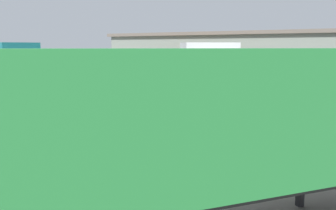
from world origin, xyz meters
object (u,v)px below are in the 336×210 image
(delivery_van_orange, at_px, (151,90))
(tractor_unit_white, at_px, (207,97))
(tractor_unit_teal, at_px, (19,84))
(container_trailer_green, at_px, (216,122))

(delivery_van_orange, bearing_deg, tractor_unit_white, 2.62)
(tractor_unit_white, distance_m, tractor_unit_teal, 11.37)
(tractor_unit_white, relative_size, delivery_van_orange, 1.26)
(container_trailer_green, bearing_deg, tractor_unit_teal, 100.95)
(tractor_unit_white, height_order, tractor_unit_teal, tractor_unit_teal)
(tractor_unit_teal, bearing_deg, delivery_van_orange, -112.31)
(tractor_unit_teal, bearing_deg, tractor_unit_white, -162.78)
(container_trailer_green, bearing_deg, delivery_van_orange, 74.39)
(container_trailer_green, relative_size, delivery_van_orange, 1.86)
(tractor_unit_white, bearing_deg, delivery_van_orange, -169.38)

